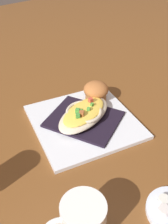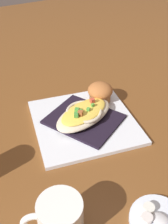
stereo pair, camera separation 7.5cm
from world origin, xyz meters
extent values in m
plane|color=brown|center=(0.00, 0.00, 0.00)|extent=(2.60, 2.60, 0.00)
cube|color=white|center=(0.00, 0.00, 0.01)|extent=(0.34, 0.34, 0.01)
cube|color=black|center=(0.00, 0.00, 0.01)|extent=(0.24, 0.25, 0.01)
ellipsoid|color=beige|center=(0.00, 0.00, 0.03)|extent=(0.22, 0.16, 0.03)
torus|color=beige|center=(0.00, 0.00, 0.04)|extent=(0.13, 0.13, 0.01)
ellipsoid|color=#F5CC4C|center=(0.00, 0.00, 0.04)|extent=(0.18, 0.13, 0.02)
cube|color=green|center=(-0.04, -0.02, 0.06)|extent=(0.02, 0.02, 0.01)
cube|color=#4EA136|center=(-0.02, -0.01, 0.06)|extent=(0.01, 0.01, 0.01)
cube|color=green|center=(-0.02, 0.00, 0.06)|extent=(0.02, 0.02, 0.01)
cube|color=#56A73F|center=(0.01, -0.01, 0.06)|extent=(0.01, 0.01, 0.01)
cube|color=#AA5C2F|center=(-0.02, -0.02, 0.06)|extent=(0.02, 0.02, 0.01)
cube|color=#CA4934|center=(0.04, 0.02, 0.06)|extent=(0.01, 0.01, 0.01)
cube|color=#4E9435|center=(0.03, 0.00, 0.06)|extent=(0.01, 0.01, 0.01)
cylinder|color=#AA6938|center=(0.09, 0.06, 0.02)|extent=(0.07, 0.07, 0.03)
ellipsoid|color=#AC6433|center=(0.09, 0.06, 0.05)|extent=(0.08, 0.08, 0.05)
ellipsoid|color=#4C0F23|center=(0.09, 0.06, 0.06)|extent=(0.03, 0.03, 0.01)
cylinder|color=white|center=(-0.20, -0.27, 0.05)|extent=(0.09, 0.09, 0.09)
cylinder|color=white|center=(-0.03, -0.32, 0.02)|extent=(0.02, 0.02, 0.02)
cylinder|color=silver|center=(-0.05, -0.34, 0.02)|extent=(0.02, 0.02, 0.02)
camera|label=1|loc=(-0.36, -0.47, 0.50)|focal=41.85mm
camera|label=2|loc=(-0.30, -0.52, 0.50)|focal=41.85mm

